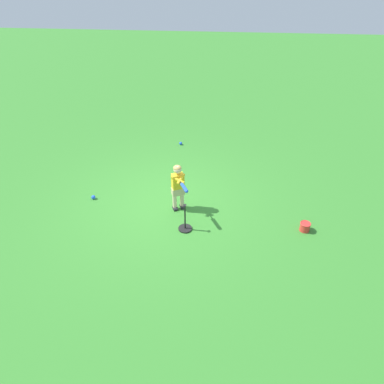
# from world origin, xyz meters

# --- Properties ---
(ground_plane) EXTENTS (40.00, 40.00, 0.00)m
(ground_plane) POSITION_xyz_m (0.00, 0.00, 0.00)
(ground_plane) COLOR #38842D
(child_batter) EXTENTS (0.74, 0.44, 1.08)m
(child_batter) POSITION_xyz_m (0.21, 0.40, 0.65)
(child_batter) COLOR #232328
(child_batter) RESTS_ON ground
(play_ball_near_batter) EXTENTS (0.09, 0.09, 0.09)m
(play_ball_near_batter) POSITION_xyz_m (-2.84, 0.07, 0.04)
(play_ball_near_batter) COLOR blue
(play_ball_near_batter) RESTS_ON ground
(play_ball_center_lawn) EXTENTS (0.10, 0.10, 0.10)m
(play_ball_center_lawn) POSITION_xyz_m (0.03, -1.59, 0.05)
(play_ball_center_lawn) COLOR blue
(play_ball_center_lawn) RESTS_ON ground
(batting_tee) EXTENTS (0.28, 0.28, 0.62)m
(batting_tee) POSITION_xyz_m (0.88, 0.62, 0.10)
(batting_tee) COLOR black
(batting_tee) RESTS_ON ground
(toy_bucket) EXTENTS (0.22, 0.22, 0.19)m
(toy_bucket) POSITION_xyz_m (0.68, 3.04, 0.10)
(toy_bucket) COLOR red
(toy_bucket) RESTS_ON ground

